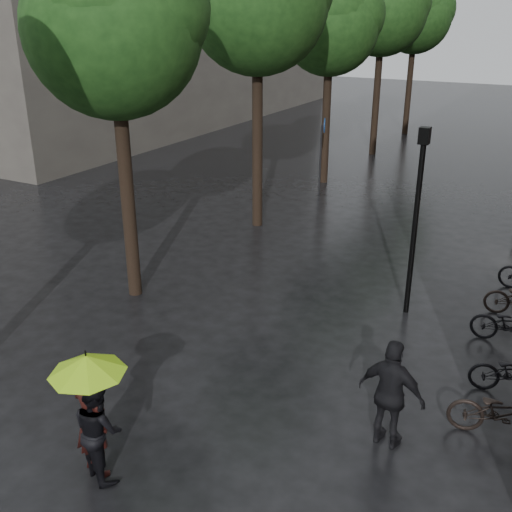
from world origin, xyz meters
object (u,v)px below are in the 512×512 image
Objects in this scene: lamp_post at (417,205)px; person_burgundy at (91,420)px; pedestrian_walking at (391,394)px; person_black at (98,429)px.

person_burgundy is at bearing -110.15° from lamp_post.
pedestrian_walking is (3.70, 2.72, 0.00)m from person_burgundy.
lamp_post reaches higher than person_burgundy.
pedestrian_walking is 5.08m from lamp_post.
person_black is at bearing 44.35° from pedestrian_walking.
person_black is at bearing -164.61° from person_burgundy.
person_burgundy is at bearing 23.71° from person_black.
person_black is 4.49m from pedestrian_walking.
pedestrian_walking is at bearing -120.42° from person_black.
person_burgundy is 8.07m from lamp_post.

